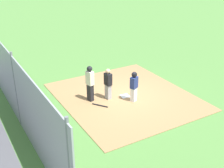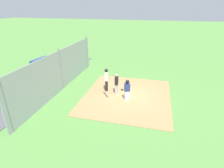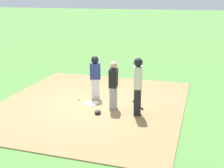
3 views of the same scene
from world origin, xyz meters
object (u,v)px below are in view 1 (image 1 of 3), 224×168
at_px(runner, 134,85).
at_px(baseball_bat, 100,105).
at_px(home_plate, 125,96).
at_px(catcher_mask, 108,91).
at_px(catcher, 108,83).
at_px(baseball, 137,95).
at_px(umpire, 90,83).

distance_m(runner, baseball_bat, 1.95).
xyz_separation_m(home_plate, baseball_bat, (0.27, -1.63, 0.02)).
relative_size(home_plate, catcher_mask, 1.83).
relative_size(catcher, baseball, 21.97).
height_order(umpire, baseball_bat, umpire).
relative_size(umpire, runner, 1.17).
distance_m(umpire, baseball, 2.63).
relative_size(home_plate, baseball_bat, 0.52).
bearing_deg(catcher, baseball, -23.90).
bearing_deg(runner, baseball_bat, 53.83).
xyz_separation_m(runner, baseball_bat, (-0.39, -1.71, -0.86)).
distance_m(catcher, baseball_bat, 1.21).
bearing_deg(catcher, home_plate, -21.41).
bearing_deg(catcher, runner, -49.69).
distance_m(umpire, runner, 2.18).
xyz_separation_m(catcher, catcher_mask, (-0.61, 0.34, -0.78)).
relative_size(umpire, catcher_mask, 7.73).
height_order(home_plate, baseball, baseball).
height_order(catcher, catcher_mask, catcher).
bearing_deg(runner, home_plate, -16.16).
relative_size(home_plate, catcher, 0.27).
distance_m(catcher, runner, 1.31).
relative_size(catcher, baseball_bat, 1.93).
xyz_separation_m(home_plate, umpire, (-0.49, -1.76, 0.98)).
distance_m(umpire, baseball_bat, 1.23).
bearing_deg(baseball_bat, catcher_mask, 100.28).
bearing_deg(baseball_bat, runner, 41.75).
bearing_deg(umpire, baseball_bat, -93.89).
relative_size(home_plate, baseball, 5.95).
height_order(home_plate, runner, runner).
distance_m(catcher, baseball, 1.73).
relative_size(runner, catcher_mask, 6.59).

